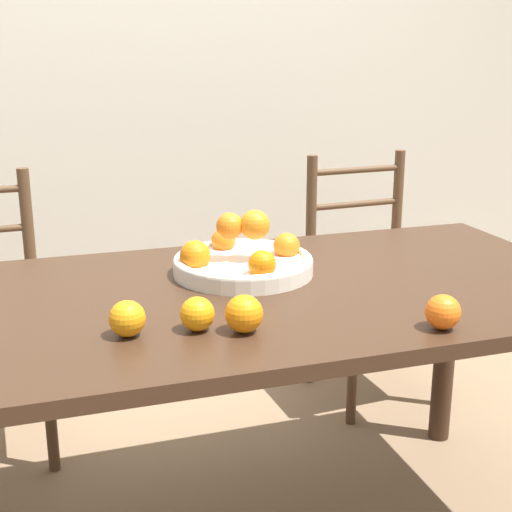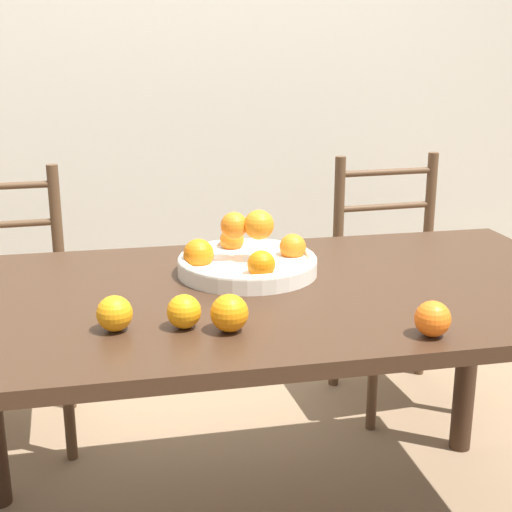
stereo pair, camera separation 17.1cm
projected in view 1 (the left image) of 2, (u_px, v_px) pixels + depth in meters
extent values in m
cube|color=beige|center=(154.00, 48.00, 2.95)|extent=(8.00, 0.06, 2.60)
cube|color=#382316|center=(272.00, 294.00, 1.73)|extent=(1.64, 0.87, 0.03)
cylinder|color=#382316|center=(446.00, 343.00, 2.38)|extent=(0.07, 0.07, 0.71)
cylinder|color=silver|center=(243.00, 267.00, 1.83)|extent=(0.36, 0.36, 0.04)
torus|color=silver|center=(243.00, 260.00, 1.83)|extent=(0.36, 0.36, 0.02)
sphere|color=orange|center=(287.00, 246.00, 1.87)|extent=(0.07, 0.07, 0.07)
sphere|color=orange|center=(223.00, 241.00, 1.93)|extent=(0.07, 0.07, 0.07)
sphere|color=orange|center=(195.00, 256.00, 1.78)|extent=(0.08, 0.08, 0.08)
sphere|color=orange|center=(262.00, 264.00, 1.71)|extent=(0.07, 0.07, 0.07)
sphere|color=orange|center=(255.00, 225.00, 1.80)|extent=(0.08, 0.08, 0.08)
sphere|color=orange|center=(230.00, 226.00, 1.80)|extent=(0.07, 0.07, 0.07)
sphere|color=orange|center=(443.00, 312.00, 1.47)|extent=(0.07, 0.07, 0.07)
sphere|color=orange|center=(244.00, 314.00, 1.45)|extent=(0.08, 0.08, 0.08)
sphere|color=orange|center=(197.00, 314.00, 1.46)|extent=(0.07, 0.07, 0.07)
sphere|color=orange|center=(127.00, 319.00, 1.43)|extent=(0.07, 0.07, 0.07)
cylinder|color=#513823|center=(50.00, 407.00, 2.23)|extent=(0.04, 0.04, 0.44)
cylinder|color=#513823|center=(34.00, 299.00, 2.48)|extent=(0.04, 0.04, 0.92)
cylinder|color=#513823|center=(353.00, 366.00, 2.51)|extent=(0.04, 0.04, 0.44)
cylinder|color=#513823|center=(443.00, 350.00, 2.64)|extent=(0.04, 0.04, 0.44)
cylinder|color=#513823|center=(310.00, 273.00, 2.77)|extent=(0.04, 0.04, 0.92)
cylinder|color=#513823|center=(394.00, 263.00, 2.90)|extent=(0.04, 0.04, 0.92)
cube|color=#513823|center=(376.00, 281.00, 2.67)|extent=(0.44, 0.43, 0.04)
cylinder|color=#513823|center=(354.00, 237.00, 2.80)|extent=(0.38, 0.05, 0.02)
cylinder|color=#513823|center=(356.00, 204.00, 2.76)|extent=(0.38, 0.05, 0.02)
cylinder|color=#513823|center=(357.00, 170.00, 2.72)|extent=(0.38, 0.05, 0.02)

